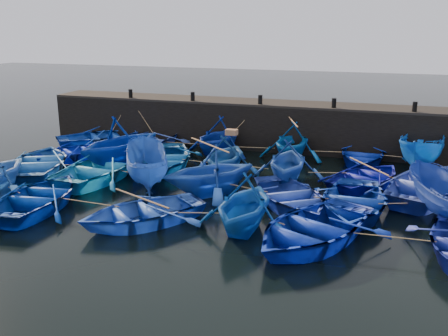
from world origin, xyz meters
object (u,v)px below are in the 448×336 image
(boat_13, at_px, (40,162))
(wooden_crate, at_px, (232,132))
(boat_0, at_px, (101,137))
(boat_8, at_px, (165,158))

(boat_13, relative_size, wooden_crate, 9.87)
(boat_0, bearing_deg, boat_8, -165.21)
(boat_13, distance_m, wooden_crate, 9.23)
(boat_8, height_order, boat_13, boat_13)
(boat_8, relative_size, boat_13, 0.98)
(boat_8, relative_size, wooden_crate, 9.65)
(boat_0, height_order, boat_8, boat_8)
(wooden_crate, bearing_deg, boat_13, -164.38)
(wooden_crate, bearing_deg, boat_0, 159.11)
(boat_8, xyz_separation_m, boat_13, (-5.31, -2.59, 0.01))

